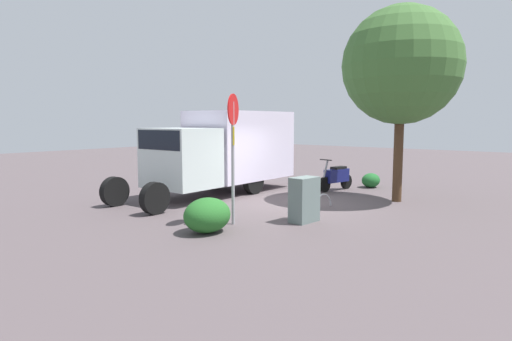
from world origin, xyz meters
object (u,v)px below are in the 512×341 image
Objects in this scene: stop_sign at (233,138)px; street_tree at (401,66)px; motorcycle at (336,177)px; box_truck_near at (223,148)px; utility_cabinet at (304,200)px; bike_rack_hoop at (323,208)px.

stop_sign is 0.53× the size of street_tree.
box_truck_near is at bearing -31.60° from motorcycle.
motorcycle is at bearing -174.72° from stop_sign.
box_truck_near is 5.21m from utility_cabinet.
street_tree is at bearing 112.48° from box_truck_near.
utility_cabinet is at bearing 66.30° from box_truck_near.
street_tree is (0.77, 2.60, 3.77)m from motorcycle.
utility_cabinet reaches higher than bike_rack_hoop.
street_tree is 5.33× the size of utility_cabinet.
utility_cabinet is (4.33, -0.77, -3.71)m from street_tree.
utility_cabinet is at bearing 16.24° from bike_rack_hoop.
street_tree is 7.22× the size of bike_rack_hoop.
bike_rack_hoop is (-3.25, 0.67, -2.16)m from stop_sign.
stop_sign reaches higher than box_truck_near.
bike_rack_hoop is at bearing -163.76° from utility_cabinet.
street_tree is 5.75m from utility_cabinet.
stop_sign is 2.80× the size of utility_cabinet.
utility_cabinet is at bearing -10.05° from street_tree.
box_truck_near is at bearing -91.32° from bike_rack_hoop.
box_truck_near reaches higher than bike_rack_hoop.
utility_cabinet is (5.10, 1.83, 0.06)m from motorcycle.
stop_sign is (3.35, 3.46, 0.54)m from box_truck_near.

